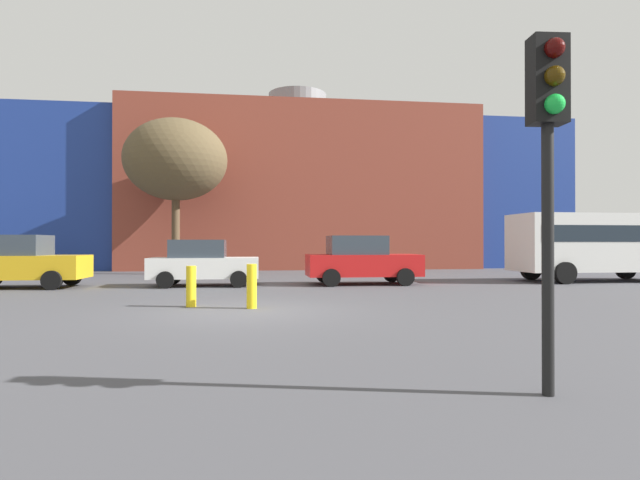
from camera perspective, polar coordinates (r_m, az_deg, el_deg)
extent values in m
plane|color=#47474C|center=(11.65, -8.56, -8.00)|extent=(200.00, 200.00, 0.00)
cube|color=brown|center=(34.96, -2.59, 5.22)|extent=(21.28, 12.54, 9.89)
cube|color=navy|center=(36.49, -24.85, 4.62)|extent=(6.37, 11.28, 9.38)
cube|color=navy|center=(38.63, 18.37, 4.33)|extent=(6.37, 11.28, 9.38)
cylinder|color=slate|center=(36.03, -2.58, 14.67)|extent=(4.00, 4.00, 2.00)
cube|color=gold|center=(20.17, -30.90, -2.66)|extent=(4.22, 1.81, 0.80)
cube|color=#333D47|center=(20.25, -31.55, -0.51)|extent=(2.11, 1.61, 0.70)
cylinder|color=black|center=(20.56, -26.39, -3.75)|extent=(0.64, 0.22, 0.64)
cylinder|color=black|center=(18.82, -28.23, -4.06)|extent=(0.64, 0.22, 0.64)
cube|color=white|center=(18.59, -13.00, -3.09)|extent=(3.86, 1.65, 0.73)
cube|color=#333D47|center=(18.59, -13.70, -0.97)|extent=(1.93, 1.47, 0.64)
cylinder|color=black|center=(19.37, -9.09, -4.07)|extent=(0.59, 0.20, 0.59)
cylinder|color=black|center=(17.68, -9.26, -4.43)|extent=(0.59, 0.20, 0.59)
cylinder|color=black|center=(19.60, -16.37, -4.02)|extent=(0.59, 0.20, 0.59)
cylinder|color=black|center=(17.94, -17.22, -4.36)|extent=(0.59, 0.20, 0.59)
cube|color=red|center=(18.93, 4.93, -2.86)|extent=(4.22, 1.81, 0.80)
cube|color=#333D47|center=(18.86, 4.19, -0.58)|extent=(2.11, 1.61, 0.70)
cylinder|color=black|center=(20.17, 8.14, -3.85)|extent=(0.64, 0.22, 0.64)
cylinder|color=black|center=(18.40, 9.69, -4.18)|extent=(0.64, 0.22, 0.64)
cylinder|color=black|center=(19.62, 0.48, -3.95)|extent=(0.64, 0.22, 0.64)
cylinder|color=black|center=(17.80, 1.29, -4.32)|extent=(0.64, 0.22, 0.64)
cube|color=white|center=(23.26, 29.03, -0.26)|extent=(6.80, 2.30, 2.30)
cube|color=#1E2833|center=(23.26, 29.03, 0.60)|extent=(6.26, 2.32, 0.64)
cylinder|color=black|center=(25.56, 31.46, -2.84)|extent=(0.84, 0.28, 0.84)
cylinder|color=black|center=(23.06, 22.90, -3.14)|extent=(0.84, 0.28, 0.84)
cylinder|color=black|center=(21.07, 26.11, -3.40)|extent=(0.84, 0.28, 0.84)
cylinder|color=black|center=(5.61, 24.51, -2.05)|extent=(0.12, 0.12, 2.77)
cube|color=black|center=(5.85, 24.47, 16.20)|extent=(0.38, 0.27, 0.90)
sphere|color=#3C0605|center=(5.82, 25.14, 19.19)|extent=(0.20, 0.20, 0.20)
sphere|color=#3C2905|center=(5.74, 25.15, 16.55)|extent=(0.20, 0.20, 0.20)
sphere|color=green|center=(5.66, 25.15, 13.84)|extent=(0.20, 0.20, 0.20)
cylinder|color=brown|center=(25.97, -16.11, 1.00)|extent=(0.40, 0.40, 4.32)
ellipsoid|color=brown|center=(26.29, -16.09, 8.77)|extent=(5.08, 5.08, 4.07)
cylinder|color=yellow|center=(12.04, -7.79, -5.24)|extent=(0.24, 0.24, 1.05)
cylinder|color=yellow|center=(12.63, -14.46, -5.13)|extent=(0.24, 0.24, 1.00)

